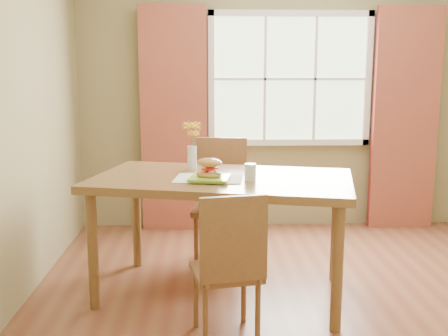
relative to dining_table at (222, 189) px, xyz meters
The scene contains 12 objects.
room 0.95m from the dining_table, 13.01° to the right, with size 4.24×3.84×2.74m.
window 1.99m from the dining_table, 66.82° to the left, with size 1.62×0.06×1.32m.
curtain_left 1.70m from the dining_table, 104.64° to the left, with size 0.65×0.08×2.20m, color maroon.
curtain_right 2.50m from the dining_table, 40.62° to the left, with size 0.65×0.08×2.20m, color maroon.
dining_table is the anchor object (origin of this frame).
chair_near 0.75m from the dining_table, 88.74° to the right, with size 0.44×0.44×0.91m.
chair_far 0.74m from the dining_table, 89.13° to the left, with size 0.48×0.48×1.03m.
placemat 0.15m from the dining_table, 141.94° to the right, with size 0.45×0.33×0.01m, color beige.
plate 0.19m from the dining_table, 121.49° to the right, with size 0.26×0.26×0.01m, color #83C030.
croissant_sandwich 0.24m from the dining_table, 123.56° to the right, with size 0.22×0.19×0.13m.
water_glass 0.27m from the dining_table, 39.28° to the right, with size 0.08×0.08×0.11m.
flower_vase 0.47m from the dining_table, 125.92° to the left, with size 0.14×0.14×0.36m.
Camera 1 is at (-0.84, -3.37, 1.56)m, focal length 42.00 mm.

